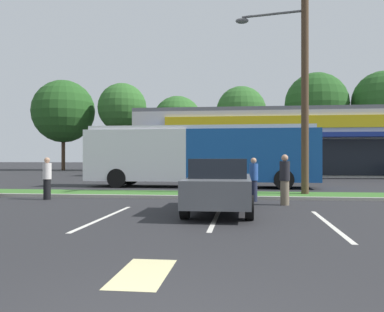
{
  "coord_description": "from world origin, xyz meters",
  "views": [
    {
      "loc": [
        0.86,
        -3.6,
        1.62
      ],
      "look_at": [
        -1.79,
        18.1,
        1.66
      ],
      "focal_mm": 39.98,
      "sensor_mm": 36.0,
      "label": 1
    }
  ],
  "objects_px": {
    "car_0": "(220,185)",
    "car_1": "(164,169)",
    "city_bus": "(201,154)",
    "pedestrian_far": "(254,180)",
    "utility_pole": "(301,59)",
    "pedestrian_by_pole": "(285,180)",
    "pedestrian_near_bench": "(47,178)"
  },
  "relations": [
    {
      "from": "pedestrian_by_pole",
      "to": "car_0",
      "type": "bearing_deg",
      "value": -97.89
    },
    {
      "from": "city_bus",
      "to": "pedestrian_by_pole",
      "type": "xyz_separation_m",
      "value": [
        3.65,
        -8.16,
        -0.91
      ]
    },
    {
      "from": "car_0",
      "to": "car_1",
      "type": "xyz_separation_m",
      "value": [
        -4.84,
        17.05,
        -0.02
      ]
    },
    {
      "from": "city_bus",
      "to": "pedestrian_far",
      "type": "bearing_deg",
      "value": 111.47
    },
    {
      "from": "utility_pole",
      "to": "car_1",
      "type": "xyz_separation_m",
      "value": [
        -7.86,
        11.63,
        -4.83
      ]
    },
    {
      "from": "pedestrian_near_bench",
      "to": "pedestrian_by_pole",
      "type": "xyz_separation_m",
      "value": [
        8.76,
        -0.81,
        0.05
      ]
    },
    {
      "from": "car_0",
      "to": "pedestrian_by_pole",
      "type": "relative_size",
      "value": 2.75
    },
    {
      "from": "pedestrian_near_bench",
      "to": "pedestrian_by_pole",
      "type": "bearing_deg",
      "value": 41.37
    },
    {
      "from": "pedestrian_by_pole",
      "to": "car_1",
      "type": "bearing_deg",
      "value": 150.39
    },
    {
      "from": "pedestrian_far",
      "to": "pedestrian_by_pole",
      "type": "bearing_deg",
      "value": 124.75
    },
    {
      "from": "car_0",
      "to": "pedestrian_by_pole",
      "type": "distance_m",
      "value": 2.98
    },
    {
      "from": "utility_pole",
      "to": "city_bus",
      "type": "distance_m",
      "value": 7.76
    },
    {
      "from": "utility_pole",
      "to": "pedestrian_near_bench",
      "type": "bearing_deg",
      "value": -165.96
    },
    {
      "from": "pedestrian_far",
      "to": "pedestrian_near_bench",
      "type": "bearing_deg",
      "value": -8.36
    },
    {
      "from": "city_bus",
      "to": "car_1",
      "type": "bearing_deg",
      "value": -63.17
    },
    {
      "from": "city_bus",
      "to": "pedestrian_by_pole",
      "type": "height_order",
      "value": "city_bus"
    },
    {
      "from": "car_1",
      "to": "pedestrian_near_bench",
      "type": "xyz_separation_m",
      "value": [
        -1.87,
        -14.07,
        0.03
      ]
    },
    {
      "from": "city_bus",
      "to": "pedestrian_far",
      "type": "xyz_separation_m",
      "value": [
        2.64,
        -7.13,
        -0.97
      ]
    },
    {
      "from": "car_0",
      "to": "pedestrian_far",
      "type": "relative_size",
      "value": 2.95
    },
    {
      "from": "city_bus",
      "to": "pedestrian_far",
      "type": "height_order",
      "value": "city_bus"
    },
    {
      "from": "utility_pole",
      "to": "car_0",
      "type": "height_order",
      "value": "utility_pole"
    },
    {
      "from": "utility_pole",
      "to": "pedestrian_by_pole",
      "type": "xyz_separation_m",
      "value": [
        -0.97,
        -3.25,
        -4.76
      ]
    },
    {
      "from": "utility_pole",
      "to": "pedestrian_far",
      "type": "distance_m",
      "value": 5.66
    },
    {
      "from": "car_1",
      "to": "pedestrian_near_bench",
      "type": "bearing_deg",
      "value": -97.58
    },
    {
      "from": "city_bus",
      "to": "car_0",
      "type": "bearing_deg",
      "value": 99.98
    },
    {
      "from": "car_1",
      "to": "pedestrian_near_bench",
      "type": "relative_size",
      "value": 2.66
    },
    {
      "from": "car_0",
      "to": "car_1",
      "type": "distance_m",
      "value": 17.72
    },
    {
      "from": "car_0",
      "to": "car_1",
      "type": "height_order",
      "value": "car_0"
    },
    {
      "from": "car_1",
      "to": "pedestrian_by_pole",
      "type": "xyz_separation_m",
      "value": [
        6.89,
        -14.88,
        0.08
      ]
    },
    {
      "from": "utility_pole",
      "to": "car_1",
      "type": "bearing_deg",
      "value": 124.05
    },
    {
      "from": "car_0",
      "to": "car_1",
      "type": "bearing_deg",
      "value": 15.84
    },
    {
      "from": "car_1",
      "to": "pedestrian_far",
      "type": "bearing_deg",
      "value": -67.02
    }
  ]
}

